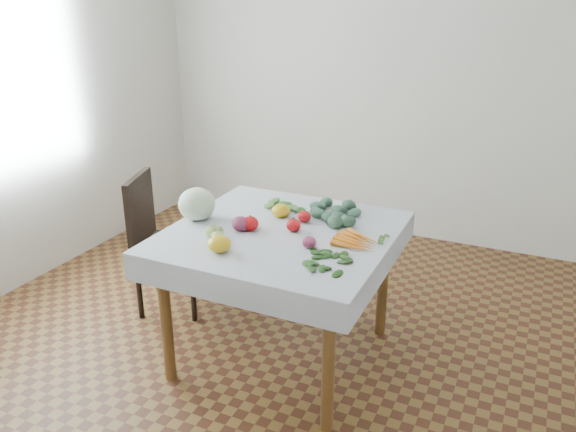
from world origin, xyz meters
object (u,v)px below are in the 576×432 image
Objects in this scene: cabbage at (197,204)px; carrot_bunch at (357,241)px; table at (282,249)px; heirloom_back at (281,211)px; chair at (158,234)px.

cabbage is 0.87× the size of carrot_bunch.
carrot_bunch is at bearing -0.56° from table.
carrot_bunch is (0.50, -0.18, -0.02)m from heirloom_back.
carrot_bunch is at bearing 3.11° from cabbage.
heirloom_back is 0.45× the size of carrot_bunch.
carrot_bunch is at bearing -19.61° from heirloom_back.
carrot_bunch is (1.35, -0.17, 0.27)m from chair.
cabbage reaches higher than carrot_bunch.
chair is 4.45× the size of cabbage.
heirloom_back reaches higher than table.
cabbage is at bearing -25.67° from chair.
table is 0.52m from cabbage.
chair is at bearing 154.33° from cabbage.
chair reaches higher than table.
chair is at bearing 169.76° from table.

